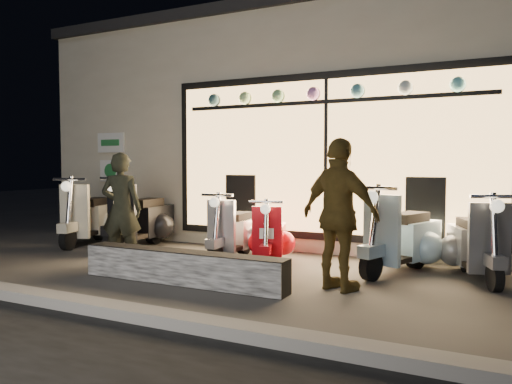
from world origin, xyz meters
TOP-DOWN VIEW (x-y plane):
  - ground at (0.00, 0.00)m, footprint 40.00×40.00m
  - kerb at (0.00, -2.00)m, footprint 40.00×0.25m
  - shop_building at (0.00, 4.98)m, footprint 10.20×6.23m
  - graffiti_barrier at (-0.14, -0.65)m, footprint 2.71×0.28m
  - scooter_silver at (-0.36, 1.15)m, footprint 0.45×1.36m
  - scooter_red at (0.28, 0.99)m, footprint 0.67×1.27m
  - scooter_black at (-2.29, 1.33)m, footprint 0.58×1.64m
  - scooter_cream at (-3.40, 1.23)m, footprint 0.80×1.61m
  - scooter_blue at (2.14, 1.25)m, footprint 0.86×1.55m
  - scooter_grey at (2.98, 1.31)m, footprint 0.79×1.45m
  - man at (-1.56, -0.09)m, footprint 0.67×0.54m
  - woman at (1.64, -0.12)m, footprint 1.10×0.75m

SIDE VIEW (x-z plane):
  - ground at x=0.00m, z-range 0.00..0.00m
  - kerb at x=0.00m, z-range 0.00..0.12m
  - graffiti_barrier at x=-0.14m, z-range 0.00..0.40m
  - scooter_red at x=0.28m, z-range -0.09..0.82m
  - scooter_silver at x=-0.36m, z-range -0.10..0.88m
  - scooter_grey at x=2.98m, z-range -0.10..0.94m
  - scooter_blue at x=2.14m, z-range -0.11..1.01m
  - scooter_cream at x=-3.40m, z-range -0.11..1.04m
  - scooter_black at x=-2.29m, z-range -0.12..1.06m
  - man at x=-1.56m, z-range 0.00..1.60m
  - woman at x=1.64m, z-range 0.00..1.73m
  - shop_building at x=0.00m, z-range 0.00..4.20m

